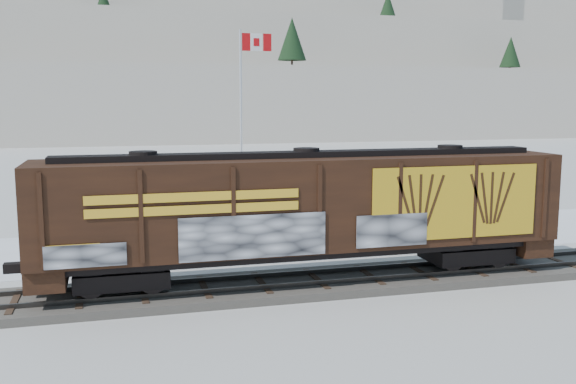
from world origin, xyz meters
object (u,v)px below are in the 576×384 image
object	(u,v)px
car_silver	(166,239)
car_white	(253,235)
hopper_railcar	(306,207)
flagpole	(243,147)
car_dark	(362,231)

from	to	relation	value
car_silver	car_white	bearing A→B (deg)	-74.55
hopper_railcar	flagpole	bearing A→B (deg)	86.66
hopper_railcar	car_dark	distance (m)	7.68
car_silver	car_white	distance (m)	3.74
hopper_railcar	flagpole	xyz separation A→B (m)	(0.93, 16.00, 0.97)
flagpole	car_silver	world-z (taller)	flagpole
hopper_railcar	car_silver	size ratio (longest dim) A/B	3.86
car_dark	hopper_railcar	bearing A→B (deg)	150.93
hopper_railcar	car_white	distance (m)	6.16
hopper_railcar	car_white	bearing A→B (deg)	96.96
flagpole	car_white	xyz separation A→B (m)	(-1.63, -10.27, -3.11)
car_white	flagpole	bearing A→B (deg)	-26.11
hopper_railcar	flagpole	size ratio (longest dim) A/B	1.72
car_silver	car_dark	size ratio (longest dim) A/B	1.12
car_white	car_silver	bearing A→B (deg)	75.40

